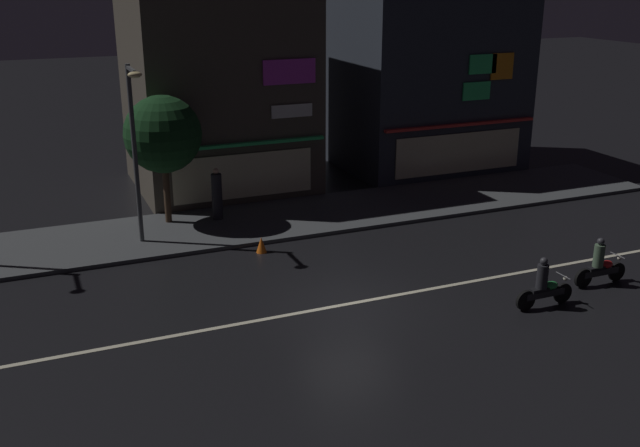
{
  "coord_description": "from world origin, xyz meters",
  "views": [
    {
      "loc": [
        -8.06,
        -17.25,
        9.02
      ],
      "look_at": [
        0.61,
        3.52,
        1.26
      ],
      "focal_mm": 40.96,
      "sensor_mm": 36.0,
      "label": 1
    }
  ],
  "objects_px": {
    "motorcycle_following": "(600,265)",
    "traffic_cone": "(261,245)",
    "pedestrian_on_sidewalk": "(217,196)",
    "streetlamp_mid": "(135,139)",
    "motorcycle_lead": "(544,286)"
  },
  "relations": [
    {
      "from": "motorcycle_lead",
      "to": "traffic_cone",
      "type": "bearing_deg",
      "value": -41.45
    },
    {
      "from": "motorcycle_lead",
      "to": "motorcycle_following",
      "type": "xyz_separation_m",
      "value": [
        2.6,
        0.62,
        0.0
      ]
    },
    {
      "from": "traffic_cone",
      "to": "motorcycle_following",
      "type": "bearing_deg",
      "value": -37.09
    },
    {
      "from": "streetlamp_mid",
      "to": "traffic_cone",
      "type": "xyz_separation_m",
      "value": [
        3.62,
        -2.06,
        -3.53
      ]
    },
    {
      "from": "pedestrian_on_sidewalk",
      "to": "streetlamp_mid",
      "type": "bearing_deg",
      "value": -104.45
    },
    {
      "from": "traffic_cone",
      "to": "streetlamp_mid",
      "type": "bearing_deg",
      "value": 150.27
    },
    {
      "from": "streetlamp_mid",
      "to": "pedestrian_on_sidewalk",
      "type": "relative_size",
      "value": 3.07
    },
    {
      "from": "streetlamp_mid",
      "to": "motorcycle_following",
      "type": "bearing_deg",
      "value": -35.04
    },
    {
      "from": "motorcycle_following",
      "to": "traffic_cone",
      "type": "xyz_separation_m",
      "value": [
        -8.63,
        6.52,
        -0.36
      ]
    },
    {
      "from": "motorcycle_lead",
      "to": "traffic_cone",
      "type": "relative_size",
      "value": 3.45
    },
    {
      "from": "streetlamp_mid",
      "to": "motorcycle_following",
      "type": "height_order",
      "value": "streetlamp_mid"
    },
    {
      "from": "motorcycle_lead",
      "to": "motorcycle_following",
      "type": "distance_m",
      "value": 2.67
    },
    {
      "from": "pedestrian_on_sidewalk",
      "to": "motorcycle_lead",
      "type": "height_order",
      "value": "pedestrian_on_sidewalk"
    },
    {
      "from": "pedestrian_on_sidewalk",
      "to": "traffic_cone",
      "type": "relative_size",
      "value": 3.6
    },
    {
      "from": "pedestrian_on_sidewalk",
      "to": "motorcycle_following",
      "type": "height_order",
      "value": "pedestrian_on_sidewalk"
    }
  ]
}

